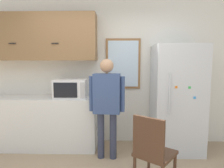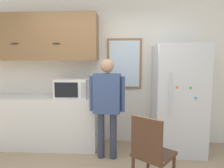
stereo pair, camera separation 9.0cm
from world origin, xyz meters
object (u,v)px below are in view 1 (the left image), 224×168
microwave (71,89)px  refrigerator (177,99)px  person (107,99)px  chair (152,150)px

microwave → refrigerator: bearing=-0.2°
person → chair: 1.09m
microwave → refrigerator: refrigerator is taller
person → chair: bearing=-49.6°
person → refrigerator: size_ratio=0.87×
person → refrigerator: 1.24m
refrigerator → chair: bearing=-118.2°
microwave → chair: size_ratio=0.60×
microwave → person: (0.64, -0.35, -0.12)m
microwave → refrigerator: size_ratio=0.30×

